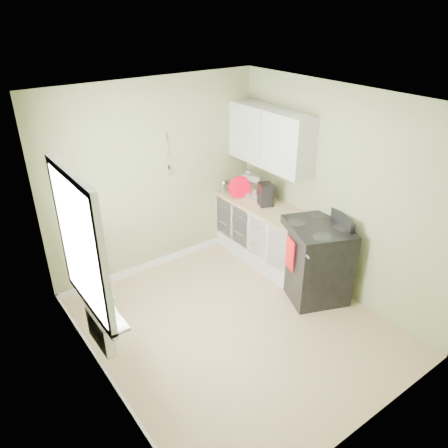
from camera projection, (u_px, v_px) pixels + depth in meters
floor at (235, 327)px, 5.32m from camera, size 3.20×3.60×0.02m
ceiling at (238, 100)px, 4.06m from camera, size 3.20×3.60×0.02m
wall_back at (156, 179)px, 5.99m from camera, size 3.20×0.02×2.70m
wall_left at (92, 280)px, 3.85m from camera, size 0.02×3.60×2.70m
wall_right at (337, 194)px, 5.54m from camera, size 0.02×3.60×2.70m
base_cabinets at (264, 233)px, 6.51m from camera, size 0.60×1.60×0.87m
countertop at (264, 206)px, 6.30m from camera, size 0.64×1.60×0.04m
upper_cabinets at (270, 138)px, 5.99m from camera, size 0.35×1.40×0.80m
window at (80, 245)px, 3.98m from camera, size 0.06×1.14×1.44m
window_sill at (97, 301)px, 4.33m from camera, size 0.18×1.14×0.04m
radiator at (101, 331)px, 4.43m from camera, size 0.12×0.50×0.35m
wall_utensils at (169, 162)px, 5.97m from camera, size 0.02×0.14×0.58m
stove at (316, 259)px, 5.70m from camera, size 1.01×1.04×1.15m
stand_mixer at (253, 186)px, 6.47m from camera, size 0.28×0.35×0.39m
kettle at (223, 186)px, 6.65m from camera, size 0.19×0.11×0.19m
coffee_maker at (266, 195)px, 6.20m from camera, size 0.25×0.26×0.33m
red_tray at (240, 187)px, 6.42m from camera, size 0.33×0.19×0.34m
jar at (292, 222)px, 5.71m from camera, size 0.07×0.07×0.07m
plant_a at (110, 303)px, 4.01m from camera, size 0.19×0.21×0.33m
plant_b at (93, 282)px, 4.31m from camera, size 0.22×0.23×0.32m
plant_c at (85, 274)px, 4.46m from camera, size 0.23×0.23×0.29m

